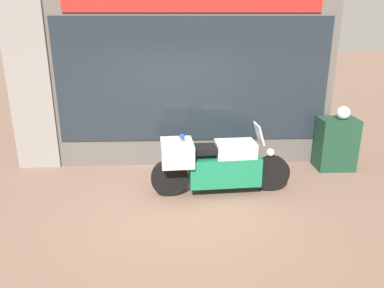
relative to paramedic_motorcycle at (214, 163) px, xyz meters
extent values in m
plane|color=#7A5B4C|center=(-0.67, -0.43, -0.56)|extent=(60.00, 60.00, 0.00)
cube|color=#56514C|center=(-0.67, 1.57, 1.16)|extent=(6.44, 0.40, 3.43)
cube|color=gray|center=(-3.47, 1.60, 1.16)|extent=(0.84, 0.55, 3.43)
cube|color=#1E262D|center=(-0.29, 1.36, 1.21)|extent=(5.37, 0.02, 2.43)
cube|color=red|center=(-0.29, 1.35, 2.64)|extent=(4.83, 0.03, 0.32)
cube|color=slate|center=(-0.33, 1.58, -0.28)|extent=(5.15, 0.30, 0.55)
cube|color=silver|center=(-0.33, 1.72, 0.63)|extent=(5.15, 0.02, 1.32)
cube|color=beige|center=(-0.33, 1.58, 1.28)|extent=(5.15, 0.30, 0.02)
cube|color=#C68E19|center=(-2.16, 1.58, 1.32)|extent=(0.18, 0.04, 0.06)
cube|color=#B7B2A8|center=(-0.94, 1.58, 1.32)|extent=(0.18, 0.04, 0.06)
cube|color=maroon|center=(0.28, 1.58, 1.32)|extent=(0.18, 0.04, 0.06)
cube|color=navy|center=(1.50, 1.58, 1.32)|extent=(0.18, 0.04, 0.06)
cube|color=white|center=(-1.94, 1.52, 0.13)|extent=(0.19, 0.02, 0.27)
cube|color=yellow|center=(-0.33, 1.52, 0.13)|extent=(0.19, 0.03, 0.27)
cube|color=#2D8E42|center=(1.29, 1.52, 0.13)|extent=(0.19, 0.03, 0.27)
cylinder|color=black|center=(1.04, 0.07, -0.24)|extent=(0.65, 0.19, 0.64)
cylinder|color=black|center=(-0.76, -0.05, -0.24)|extent=(0.65, 0.19, 0.64)
cube|color=#19754C|center=(0.18, 0.01, -0.13)|extent=(1.26, 0.59, 0.50)
cube|color=white|center=(0.37, 0.03, 0.23)|extent=(0.70, 0.50, 0.28)
cube|color=black|center=(-0.09, -0.01, 0.26)|extent=(0.74, 0.43, 0.10)
cube|color=#B7B7BC|center=(-0.63, -0.05, 0.22)|extent=(0.58, 0.70, 0.38)
cube|color=white|center=(-0.63, -0.05, 0.22)|extent=(0.53, 0.70, 0.11)
cube|color=#B2BCC6|center=(0.78, 0.06, 0.51)|extent=(0.16, 0.36, 0.34)
sphere|color=white|center=(1.00, 0.07, 0.16)|extent=(0.14, 0.14, 0.14)
sphere|color=blue|center=(-0.54, -0.04, 0.50)|extent=(0.09, 0.09, 0.09)
cube|color=#193D28|center=(2.59, 1.03, -0.03)|extent=(0.74, 0.53, 1.05)
sphere|color=white|center=(2.64, 0.98, 0.62)|extent=(0.26, 0.26, 0.26)
camera|label=1|loc=(-0.64, -6.00, 2.38)|focal=35.00mm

